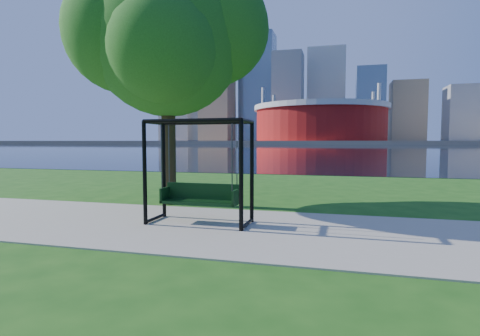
% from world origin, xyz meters
% --- Properties ---
extents(ground, '(900.00, 900.00, 0.00)m').
position_xyz_m(ground, '(0.00, 0.00, 0.00)').
color(ground, '#1E5114').
rests_on(ground, ground).
extents(path, '(120.00, 4.00, 0.03)m').
position_xyz_m(path, '(0.00, -0.50, 0.01)').
color(path, '#9E937F').
rests_on(path, ground).
extents(river, '(900.00, 180.00, 0.02)m').
position_xyz_m(river, '(0.00, 102.00, 0.01)').
color(river, black).
rests_on(river, ground).
extents(far_bank, '(900.00, 228.00, 2.00)m').
position_xyz_m(far_bank, '(0.00, 306.00, 1.00)').
color(far_bank, '#937F60').
rests_on(far_bank, ground).
extents(stadium, '(83.00, 83.00, 32.00)m').
position_xyz_m(stadium, '(-10.00, 235.00, 14.23)').
color(stadium, maroon).
rests_on(stadium, far_bank).
extents(skyline, '(392.00, 66.00, 96.50)m').
position_xyz_m(skyline, '(-4.27, 319.39, 35.89)').
color(skyline, gray).
rests_on(skyline, far_bank).
extents(swing, '(2.20, 0.97, 2.24)m').
position_xyz_m(swing, '(-0.60, -0.22, 1.08)').
color(swing, black).
rests_on(swing, ground).
extents(park_tree, '(5.48, 4.95, 6.80)m').
position_xyz_m(park_tree, '(-2.44, 2.09, 4.72)').
color(park_tree, black).
rests_on(park_tree, ground).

